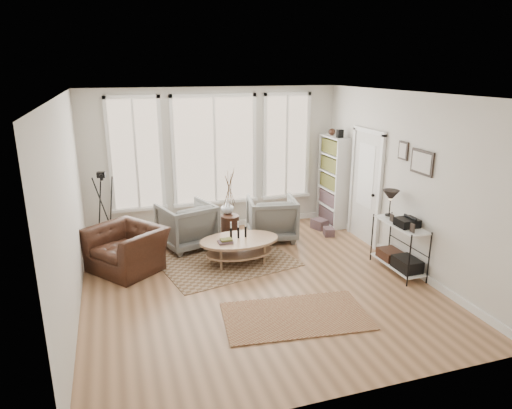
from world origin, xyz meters
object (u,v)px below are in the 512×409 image
object	(u,v)px
coffee_table	(239,244)
armchair_left	(187,225)
bookcase	(333,181)
low_shelf	(399,242)
accent_chair	(127,249)
armchair_right	(272,218)
side_table	(230,207)

from	to	relation	value
coffee_table	armchair_left	distance (m)	1.25
coffee_table	armchair_left	bearing A→B (deg)	125.63
bookcase	low_shelf	world-z (taller)	bookcase
armchair_left	accent_chair	size ratio (longest dim) A/B	0.83
armchair_right	low_shelf	bearing A→B (deg)	135.48
coffee_table	armchair_right	bearing A→B (deg)	45.11
bookcase	armchair_right	world-z (taller)	bookcase
coffee_table	side_table	world-z (taller)	side_table
bookcase	armchair_left	bearing A→B (deg)	-173.17
armchair_left	accent_chair	xyz separation A→B (m)	(-1.12, -0.70, -0.06)
bookcase	side_table	world-z (taller)	bookcase
low_shelf	armchair_left	xyz separation A→B (m)	(-3.14, 2.14, -0.08)
low_shelf	armchair_right	bearing A→B (deg)	125.77
armchair_right	side_table	xyz separation A→B (m)	(-0.82, 0.09, 0.29)
low_shelf	coffee_table	bearing A→B (deg)	155.05
bookcase	side_table	size ratio (longest dim) A/B	1.39
bookcase	coffee_table	xyz separation A→B (m)	(-2.47, -1.40, -0.62)
low_shelf	side_table	world-z (taller)	side_table
low_shelf	armchair_right	xyz separation A→B (m)	(-1.48, 2.06, -0.09)
armchair_left	armchair_right	distance (m)	1.66
bookcase	low_shelf	xyz separation A→B (m)	(-0.06, -2.52, -0.44)
coffee_table	armchair_right	world-z (taller)	armchair_right
armchair_right	accent_chair	size ratio (longest dim) A/B	0.83
low_shelf	armchair_right	world-z (taller)	low_shelf
coffee_table	side_table	size ratio (longest dim) A/B	0.94
coffee_table	side_table	distance (m)	1.09
coffee_table	bookcase	bearing A→B (deg)	29.46
bookcase	side_table	xyz separation A→B (m)	(-2.36, -0.37, -0.24)
bookcase	low_shelf	distance (m)	2.56
low_shelf	side_table	xyz separation A→B (m)	(-2.31, 2.15, 0.20)
coffee_table	armchair_right	xyz separation A→B (m)	(0.93, 0.94, 0.08)
bookcase	low_shelf	bearing A→B (deg)	-91.28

